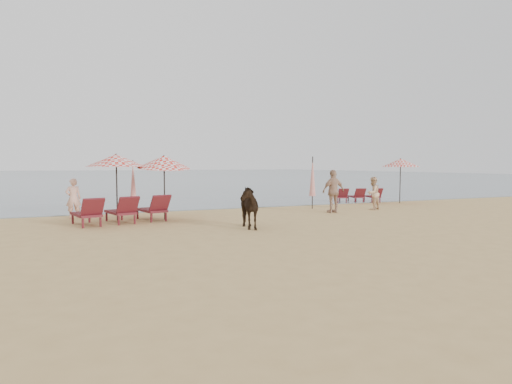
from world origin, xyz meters
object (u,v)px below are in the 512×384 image
umbrella_closed_left (133,181)px  beachgoer_left (73,198)px  lounger_cluster_right (357,196)px  umbrella_closed_right (313,177)px  beachgoer_right_b (333,191)px  umbrella_open_left_a (116,161)px  lounger_cluster_left (122,210)px  umbrella_open_left_b (164,162)px  umbrella_open_right (401,163)px  beachgoer_right_a (373,193)px  cow (245,207)px

umbrella_closed_left → beachgoer_left: 2.36m
lounger_cluster_right → umbrella_closed_right: 4.48m
umbrella_closed_right → beachgoer_right_b: umbrella_closed_right is taller
lounger_cluster_right → umbrella_open_left_a: bearing=-152.5°
umbrella_open_left_a → beachgoer_left: bearing=130.1°
umbrella_closed_left → lounger_cluster_left: bearing=-105.4°
umbrella_open_left_b → umbrella_open_right: bearing=-10.3°
beachgoer_left → beachgoer_right_b: bearing=161.4°
umbrella_closed_right → beachgoer_right_a: (2.33, -1.43, -0.74)m
beachgoer_right_a → umbrella_closed_left: bearing=-31.4°
umbrella_open_right → beachgoer_right_b: bearing=-144.4°
umbrella_closed_right → beachgoer_right_b: size_ratio=1.32×
umbrella_open_left_b → beachgoer_right_b: size_ratio=1.35×
umbrella_open_right → umbrella_closed_left: umbrella_open_right is taller
beachgoer_left → umbrella_closed_left: bearing=-178.5°
lounger_cluster_left → lounger_cluster_right: lounger_cluster_left is taller
umbrella_closed_left → beachgoer_right_b: size_ratio=1.21×
umbrella_open_right → umbrella_closed_right: umbrella_closed_right is taller
lounger_cluster_left → beachgoer_right_b: bearing=-13.9°
cow → lounger_cluster_right: bearing=41.2°
cow → umbrella_closed_left: bearing=124.2°
umbrella_open_left_a → cow: bearing=-53.3°
lounger_cluster_right → cow: cow is taller
lounger_cluster_right → beachgoer_left: (-14.13, -1.30, 0.39)m
umbrella_open_left_b → umbrella_open_right: umbrella_open_left_b is taller
umbrella_open_left_b → umbrella_open_left_a: bearing=146.7°
lounger_cluster_left → beachgoer_right_a: size_ratio=2.23×
lounger_cluster_right → umbrella_closed_right: (-3.91, -1.88, 1.12)m
lounger_cluster_left → lounger_cluster_right: size_ratio=1.22×
umbrella_open_right → umbrella_closed_right: bearing=-160.7°
lounger_cluster_left → beachgoer_right_a: (10.98, 0.24, 0.29)m
umbrella_open_left_b → umbrella_open_right: size_ratio=1.04×
umbrella_closed_right → beachgoer_right_b: 1.87m
umbrella_open_left_b → umbrella_closed_right: (7.09, 1.19, -0.66)m
beachgoer_left → umbrella_open_left_b: bearing=144.9°
beachgoer_left → umbrella_closed_right: bearing=171.2°
umbrella_open_left_b → umbrella_closed_left: size_ratio=1.12×
umbrella_closed_left → cow: bearing=-62.0°
umbrella_open_left_b → umbrella_closed_right: 7.22m
umbrella_open_left_a → umbrella_closed_left: size_ratio=1.10×
cow → umbrella_closed_right: bearing=47.1°
umbrella_open_left_a → umbrella_closed_left: bearing=56.3°
lounger_cluster_right → umbrella_closed_left: umbrella_closed_left is taller
cow → beachgoer_right_a: 8.04m
umbrella_closed_left → beachgoer_right_b: umbrella_closed_left is taller
umbrella_closed_left → beachgoer_right_a: size_ratio=1.49×
lounger_cluster_left → umbrella_open_right: size_ratio=1.40×
umbrella_open_right → cow: size_ratio=1.45×
umbrella_closed_right → beachgoer_left: size_ratio=1.59×
cow → beachgoer_right_a: (7.46, 3.00, 0.06)m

